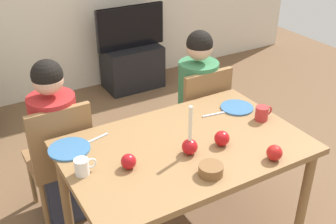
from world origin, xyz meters
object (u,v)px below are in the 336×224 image
(chair_left, at_px, (60,155))
(apple_near_candle, at_px, (274,153))
(apple_by_left_plate, at_px, (222,138))
(chair_right, at_px, (199,114))
(apple_by_right_mug, at_px, (129,161))
(tv_stand, at_px, (132,67))
(bowl_walnuts, at_px, (211,170))
(plate_left, at_px, (69,149))
(tv, at_px, (131,27))
(person_right_child, at_px, (197,106))
(mug_left, at_px, (83,167))
(mug_right, at_px, (262,113))
(dining_table, at_px, (185,156))
(plate_right, at_px, (237,108))
(candle_centerpiece, at_px, (190,144))
(person_left_child, at_px, (58,146))

(chair_left, relative_size, apple_near_candle, 10.17)
(apple_by_left_plate, bearing_deg, chair_right, 64.69)
(apple_near_candle, bearing_deg, apple_by_left_plate, 121.64)
(chair_left, xyz_separation_m, apple_by_right_mug, (0.20, -0.65, 0.28))
(tv_stand, xyz_separation_m, bowl_walnuts, (-0.79, -2.60, 0.54))
(plate_left, xyz_separation_m, apple_near_candle, (0.94, -0.65, 0.04))
(chair_left, distance_m, tv, 2.17)
(person_right_child, xyz_separation_m, bowl_walnuts, (-0.55, -0.94, 0.21))
(mug_left, height_order, apple_by_left_plate, same)
(apple_near_candle, bearing_deg, tv, 81.22)
(person_right_child, distance_m, mug_right, 0.68)
(apple_near_candle, bearing_deg, chair_right, 79.66)
(tv, height_order, bowl_walnuts, tv)
(apple_by_left_plate, bearing_deg, dining_table, 148.62)
(plate_left, xyz_separation_m, apple_by_left_plate, (0.78, -0.39, 0.04))
(tv, relative_size, bowl_walnuts, 6.05)
(plate_right, bearing_deg, chair_right, 92.53)
(plate_left, distance_m, apple_near_candle, 1.15)
(mug_right, distance_m, apple_near_candle, 0.44)
(mug_right, distance_m, apple_by_right_mug, 0.96)
(dining_table, xyz_separation_m, apple_by_right_mug, (-0.38, -0.04, 0.12))
(apple_by_right_mug, bearing_deg, apple_by_left_plate, -7.08)
(chair_right, relative_size, candle_centerpiece, 3.00)
(chair_left, distance_m, plate_left, 0.41)
(person_left_child, distance_m, apple_by_left_plate, 1.09)
(dining_table, height_order, candle_centerpiece, candle_centerpiece)
(person_right_child, height_order, tv, person_right_child)
(candle_centerpiece, bearing_deg, person_left_child, 127.27)
(chair_right, distance_m, person_right_child, 0.07)
(chair_left, xyz_separation_m, candle_centerpiece, (0.55, -0.70, 0.30))
(chair_right, bearing_deg, apple_by_right_mug, -144.24)
(person_left_child, distance_m, tv_stand, 2.16)
(tv_stand, height_order, apple_by_right_mug, apple_by_right_mug)
(tv_stand, bearing_deg, person_left_child, -128.81)
(mug_right, bearing_deg, dining_table, -179.80)
(tv_stand, relative_size, mug_left, 5.33)
(chair_right, bearing_deg, tv, 82.13)
(person_left_child, bearing_deg, tv, 51.21)
(tv_stand, bearing_deg, mug_left, -120.99)
(plate_left, distance_m, apple_by_right_mug, 0.39)
(tv_stand, xyz_separation_m, apple_near_candle, (-0.41, -2.67, 0.55))
(person_left_child, bearing_deg, chair_right, -1.69)
(chair_right, distance_m, mug_right, 0.67)
(plate_left, height_order, mug_left, mug_left)
(tv_stand, height_order, candle_centerpiece, candle_centerpiece)
(candle_centerpiece, bearing_deg, chair_right, 51.90)
(mug_right, height_order, bowl_walnuts, mug_right)
(dining_table, distance_m, apple_near_candle, 0.52)
(chair_left, distance_m, apple_near_candle, 1.37)
(dining_table, height_order, person_right_child, person_right_child)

